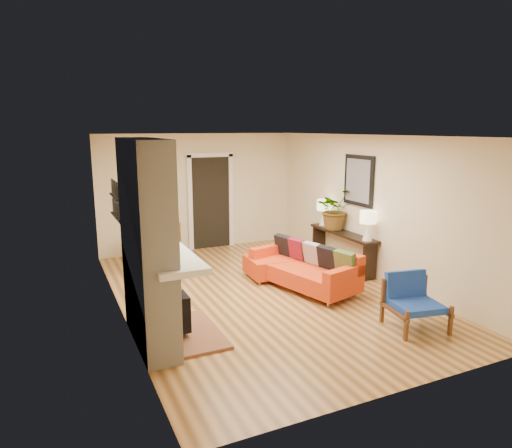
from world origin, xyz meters
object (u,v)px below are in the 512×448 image
(console_table, at_px, (343,239))
(houseplant, at_px, (335,209))
(sofa, at_px, (306,267))
(blue_chair, at_px, (412,298))
(dining_table, at_px, (165,235))
(ottoman, at_px, (269,266))
(lamp_near, at_px, (368,222))
(lamp_far, at_px, (324,209))

(console_table, relative_size, houseplant, 2.24)
(sofa, relative_size, blue_chair, 2.58)
(blue_chair, distance_m, dining_table, 4.87)
(ottoman, xyz_separation_m, houseplant, (1.57, 0.22, 0.92))
(dining_table, bearing_deg, lamp_near, -36.21)
(dining_table, height_order, houseplant, houseplant)
(ottoman, relative_size, console_table, 0.43)
(ottoman, xyz_separation_m, console_table, (1.58, -0.07, 0.36))
(houseplant, bearing_deg, ottoman, -171.94)
(blue_chair, relative_size, houseplant, 1.00)
(console_table, distance_m, lamp_far, 0.85)
(lamp_far, relative_size, houseplant, 0.66)
(sofa, relative_size, houseplant, 2.58)
(blue_chair, height_order, lamp_far, lamp_far)
(console_table, bearing_deg, dining_table, 153.61)
(sofa, bearing_deg, blue_chair, -76.03)
(lamp_near, distance_m, houseplant, 1.04)
(sofa, xyz_separation_m, dining_table, (-1.94, 2.20, 0.30))
(lamp_near, relative_size, houseplant, 0.66)
(blue_chair, xyz_separation_m, houseplant, (0.70, 2.94, 0.73))
(dining_table, bearing_deg, console_table, -26.39)
(blue_chair, height_order, lamp_near, lamp_near)
(dining_table, bearing_deg, ottoman, -43.69)
(blue_chair, xyz_separation_m, console_table, (0.71, 2.65, 0.17))
(blue_chair, relative_size, lamp_far, 1.53)
(dining_table, height_order, console_table, dining_table)
(dining_table, distance_m, houseplant, 3.42)
(blue_chair, distance_m, lamp_near, 2.14)
(console_table, height_order, houseplant, houseplant)
(blue_chair, distance_m, console_table, 2.75)
(ottoman, height_order, dining_table, dining_table)
(ottoman, distance_m, lamp_near, 1.97)
(console_table, bearing_deg, blue_chair, -104.90)
(lamp_near, distance_m, lamp_far, 1.44)
(sofa, xyz_separation_m, lamp_far, (1.20, 1.34, 0.72))
(lamp_near, xyz_separation_m, lamp_far, (0.00, 1.44, 0.00))
(dining_table, xyz_separation_m, lamp_near, (3.14, -2.30, 0.42))
(sofa, distance_m, console_table, 1.39)
(lamp_far, bearing_deg, dining_table, 164.63)
(lamp_near, xyz_separation_m, houseplant, (-0.01, 1.03, 0.07))
(console_table, bearing_deg, houseplant, 91.96)
(ottoman, distance_m, blue_chair, 2.86)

